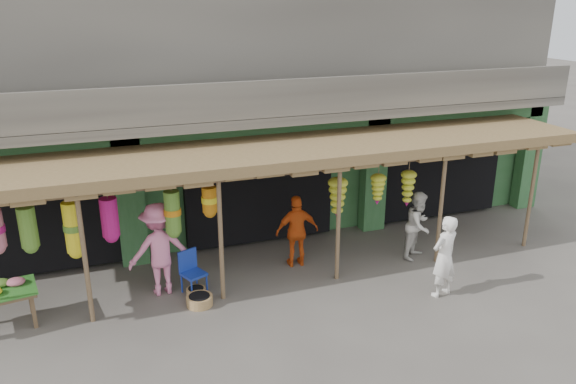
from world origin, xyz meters
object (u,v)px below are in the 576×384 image
object	(u,v)px
person_front	(444,256)
person_right	(419,225)
blue_chair	(191,269)
person_vendor	(297,231)
person_shopper	(159,249)

from	to	relation	value
person_front	person_right	size ratio (longest dim) A/B	1.08
blue_chair	person_vendor	size ratio (longest dim) A/B	0.54
blue_chair	person_front	world-z (taller)	person_front
person_front	person_shopper	distance (m)	5.70
person_right	person_shopper	distance (m)	5.82
blue_chair	person_right	xyz separation A→B (m)	(5.23, -0.13, 0.30)
person_front	person_shopper	bearing A→B (deg)	-36.31
person_right	person_front	bearing A→B (deg)	-140.90
blue_chair	person_shopper	bearing A→B (deg)	139.99
person_front	person_vendor	size ratio (longest dim) A/B	1.04
blue_chair	person_front	xyz separation A→B (m)	(4.75, -1.84, 0.36)
person_right	person_vendor	size ratio (longest dim) A/B	0.96
person_right	person_vendor	world-z (taller)	person_vendor
person_front	person_vendor	xyz separation A→B (m)	(-2.29, 2.25, -0.03)
person_front	person_right	bearing A→B (deg)	-121.50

